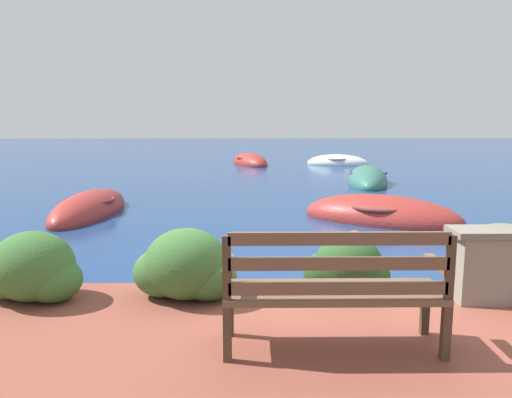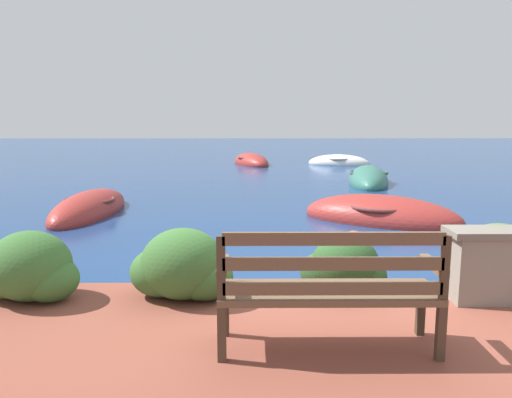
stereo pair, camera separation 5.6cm
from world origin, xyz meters
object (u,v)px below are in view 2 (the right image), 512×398
(park_bench, at_px, (329,287))
(rowboat_nearest, at_px, (381,217))
(mooring_buoy, at_px, (354,243))
(rowboat_far, at_px, (368,181))
(rowboat_mid, at_px, (90,210))
(rowboat_distant, at_px, (251,163))
(rowboat_outer, at_px, (339,163))

(park_bench, distance_m, rowboat_nearest, 5.94)
(rowboat_nearest, bearing_deg, mooring_buoy, 95.82)
(rowboat_far, bearing_deg, mooring_buoy, -4.02)
(rowboat_mid, distance_m, rowboat_distant, 10.95)
(rowboat_mid, relative_size, rowboat_outer, 1.21)
(mooring_buoy, bearing_deg, rowboat_distant, 96.71)
(rowboat_distant, bearing_deg, rowboat_far, 10.89)
(rowboat_outer, bearing_deg, rowboat_mid, -109.16)
(rowboat_distant, bearing_deg, rowboat_mid, -36.26)
(park_bench, bearing_deg, rowboat_outer, 81.37)
(rowboat_far, bearing_deg, rowboat_nearest, -0.01)
(rowboat_distant, bearing_deg, mooring_buoy, -12.53)
(rowboat_mid, distance_m, rowboat_outer, 12.27)
(rowboat_distant, bearing_deg, park_bench, -17.21)
(rowboat_far, distance_m, mooring_buoy, 7.45)
(park_bench, distance_m, rowboat_distant, 16.86)
(rowboat_nearest, relative_size, rowboat_mid, 1.01)
(rowboat_far, height_order, rowboat_distant, rowboat_far)
(rowboat_nearest, relative_size, rowboat_distant, 1.05)
(rowboat_far, relative_size, rowboat_outer, 1.32)
(park_bench, distance_m, mooring_buoy, 3.89)
(park_bench, xyz_separation_m, rowboat_nearest, (1.83, 5.62, -0.63))
(rowboat_nearest, distance_m, rowboat_far, 5.40)
(rowboat_distant, distance_m, mooring_buoy, 13.21)
(rowboat_distant, bearing_deg, rowboat_nearest, -7.01)
(park_bench, height_order, mooring_buoy, park_bench)
(rowboat_nearest, xyz_separation_m, rowboat_far, (1.00, 5.31, 0.00))
(park_bench, height_order, rowboat_outer, park_bench)
(rowboat_far, relative_size, rowboat_distant, 1.14)
(park_bench, relative_size, rowboat_outer, 0.61)
(rowboat_mid, relative_size, rowboat_distant, 1.04)
(park_bench, relative_size, rowboat_far, 0.46)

